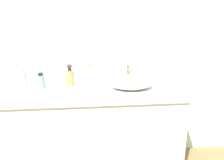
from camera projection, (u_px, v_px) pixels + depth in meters
bathroom_wall_rear at (80, 32)px, 2.33m from camera, size 6.00×0.06×2.60m
vanity_counter at (94, 132)px, 2.29m from camera, size 1.58×0.59×0.86m
wall_mirror_panel at (91, 30)px, 2.29m from camera, size 1.28×0.01×0.93m
sink_basin at (131, 82)px, 2.15m from camera, size 0.39×0.29×0.11m
faucet at (128, 73)px, 2.30m from camera, size 0.03×0.11×0.16m
soap_dispenser at (70, 77)px, 2.22m from camera, size 0.07×0.07×0.20m
lotion_bottle at (41, 82)px, 2.14m from camera, size 0.07×0.07×0.14m
perfume_bottle at (90, 76)px, 2.22m from camera, size 0.05×0.05×0.21m
spray_can at (24, 79)px, 2.17m from camera, size 0.05×0.05×0.18m
tissue_box at (163, 76)px, 2.29m from camera, size 0.14×0.14×0.16m
candle_jar at (55, 89)px, 2.10m from camera, size 0.06×0.06×0.04m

